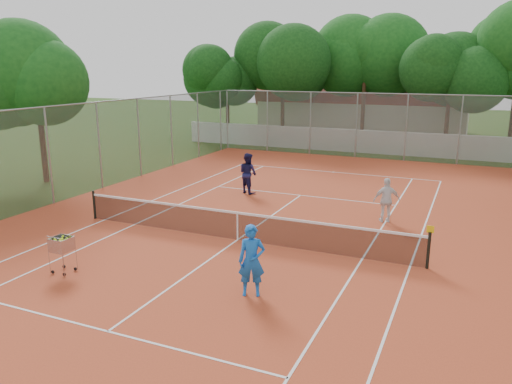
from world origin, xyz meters
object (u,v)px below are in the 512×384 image
at_px(player_near, 252,261).
at_px(ball_hopper, 62,253).
at_px(tennis_net, 237,226).
at_px(clubhouse, 365,107).
at_px(player_far_right, 387,200).
at_px(player_far_left, 248,173).

height_order(player_near, ball_hopper, player_near).
bearing_deg(tennis_net, ball_hopper, -126.62).
relative_size(clubhouse, player_far_right, 9.99).
height_order(player_far_left, ball_hopper, player_far_left).
bearing_deg(tennis_net, player_near, -59.25).
relative_size(player_near, ball_hopper, 1.62).
distance_m(clubhouse, player_far_left, 23.16).
bearing_deg(ball_hopper, clubhouse, 65.02).
height_order(clubhouse, player_near, clubhouse).
distance_m(tennis_net, ball_hopper, 5.41).
height_order(player_near, player_far_right, player_near).
distance_m(player_far_right, ball_hopper, 11.09).
distance_m(player_far_left, ball_hopper, 10.27).
height_order(tennis_net, player_near, player_near).
bearing_deg(player_far_left, ball_hopper, 109.75).
bearing_deg(clubhouse, player_near, -82.83).
bearing_deg(player_near, clubhouse, 74.29).
bearing_deg(player_far_left, tennis_net, 136.36).
distance_m(tennis_net, clubhouse, 29.12).
relative_size(tennis_net, clubhouse, 0.72).
bearing_deg(ball_hopper, player_far_left, 62.05).
height_order(tennis_net, player_far_right, player_far_right).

